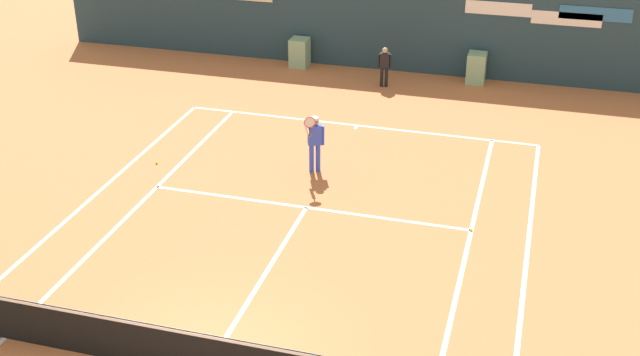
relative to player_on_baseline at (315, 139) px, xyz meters
The scene contains 7 objects.
ground_plane 7.85m from the player_on_baseline, 87.37° to the right, with size 80.00×80.00×0.01m.
tennis_net 8.38m from the player_on_baseline, 87.55° to the right, with size 12.10×0.10×1.07m.
sponsor_back_wall 8.64m from the player_on_baseline, 87.60° to the left, with size 25.00×1.02×3.15m.
player_on_baseline is the anchor object (origin of this frame).
ball_kid_left_post 6.87m from the player_on_baseline, 86.43° to the left, with size 0.45×0.22×1.36m.
tennis_ball_near_service_line 4.41m from the player_on_baseline, behind, with size 0.07×0.07×0.07m, color #CCE033.
tennis_ball_mid_court 4.88m from the player_on_baseline, 24.59° to the right, with size 0.07×0.07×0.07m, color #CCE033.
Camera 1 is at (5.05, -10.12, 9.55)m, focal length 45.41 mm.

